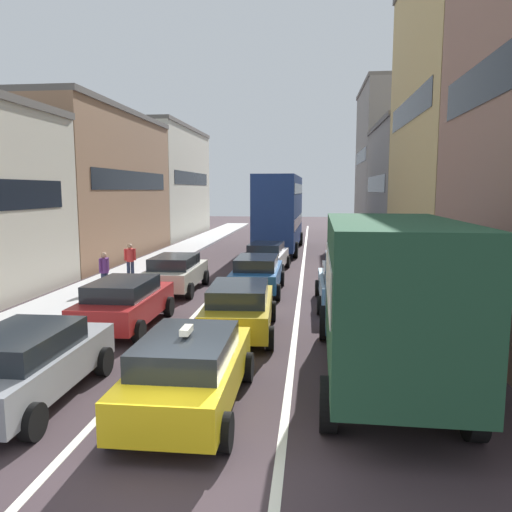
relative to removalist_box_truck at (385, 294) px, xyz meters
name	(u,v)px	position (x,y,z in m)	size (l,w,h in m)	color
ground_plane	(168,464)	(-3.70, -3.64, -1.97)	(140.00, 140.00, 0.00)	#3B2E33
sidewalk_left	(155,262)	(-10.40, 16.36, -1.90)	(2.60, 64.00, 0.14)	#B5B5B5
lane_stripe_left	(242,265)	(-5.40, 16.36, -1.97)	(0.16, 60.00, 0.01)	silver
lane_stripe_right	(303,266)	(-2.00, 16.36, -1.97)	(0.16, 60.00, 0.01)	silver
building_row_left	(88,186)	(-15.70, 19.56, 2.41)	(7.20, 43.90, 9.66)	beige
building_row_right	(456,150)	(6.20, 17.84, 4.32)	(7.20, 43.90, 14.30)	gray
removalist_box_truck	(385,294)	(0.00, 0.00, 0.00)	(2.79, 7.74, 3.58)	navy
taxi_centre_lane_front	(189,369)	(-3.82, -1.77, -1.18)	(2.08, 4.31, 1.66)	yellow
sedan_left_lane_front	(26,363)	(-7.07, -1.78, -1.18)	(2.10, 4.32, 1.49)	gray
sedan_centre_lane_second	(239,307)	(-3.60, 3.25, -1.18)	(2.26, 4.39, 1.49)	#B29319
wagon_left_lane_second	(125,302)	(-7.14, 3.52, -1.18)	(2.08, 4.31, 1.49)	#A51E1E
hatchback_centre_lane_third	(257,273)	(-3.73, 9.11, -1.18)	(2.09, 4.31, 1.49)	#194C8C
sedan_left_lane_third	(176,272)	(-7.09, 8.99, -1.18)	(2.09, 4.31, 1.49)	beige
coupe_centre_lane_fourth	(267,256)	(-3.81, 14.17, -1.18)	(2.25, 4.39, 1.49)	silver
sedan_right_lane_behind_truck	(345,284)	(-0.34, 7.17, -1.18)	(2.11, 4.33, 1.49)	#759EB7
bus_mid_queue_primary	(280,210)	(-3.70, 22.75, 0.86)	(2.98, 10.55, 5.06)	navy
pedestrian_near_kerb	(130,259)	(-9.98, 11.51, -1.03)	(0.52, 0.34, 1.66)	#262D47
pedestrian_mid_sidewalk	(104,270)	(-9.87, 8.34, -1.03)	(0.34, 0.52, 1.66)	#262D47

